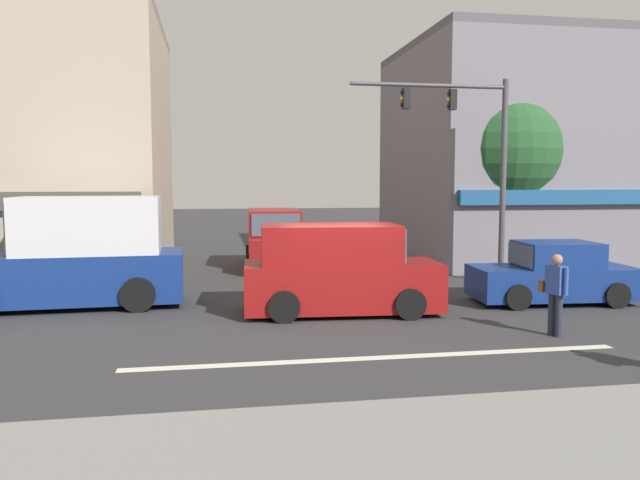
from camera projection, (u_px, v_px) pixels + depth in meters
name	position (u px, v px, depth m)	size (l,w,h in m)	color
ground_plane	(340.00, 316.00, 14.49)	(120.00, 120.00, 0.00)	#333335
lane_marking_stripe	(380.00, 358.00, 11.06)	(9.00, 0.24, 0.01)	silver
building_right_corner	(541.00, 154.00, 25.55)	(11.23, 8.91, 8.56)	slate
street_tree	(505.00, 151.00, 22.00)	(3.93, 3.93, 6.19)	#4C3823
utility_pole_near_left	(17.00, 152.00, 17.44)	(1.40, 0.22, 7.59)	brown
traffic_light_mast	(474.00, 147.00, 18.76)	(4.89, 0.24, 6.20)	#47474C
van_crossing_leftbound	(274.00, 240.00, 22.59)	(2.21, 4.69, 2.11)	maroon
van_crossing_center	(338.00, 271.00, 14.76)	(4.71, 2.28, 2.11)	maroon
sedan_waiting_far	(553.00, 275.00, 16.06)	(4.21, 2.10, 1.58)	navy
box_truck_approaching_near	(76.00, 257.00, 15.50)	(5.68, 2.42, 2.75)	navy
pedestrian_mid_crossing	(555.00, 289.00, 12.56)	(0.37, 0.69, 1.67)	#232838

